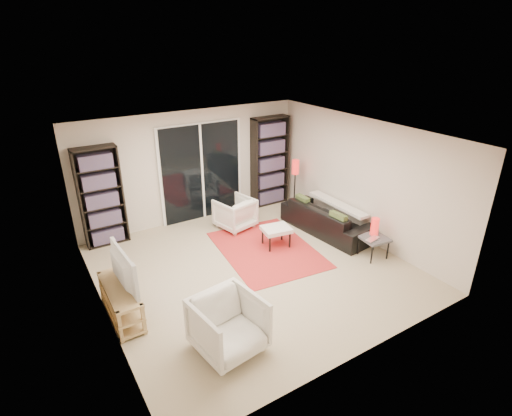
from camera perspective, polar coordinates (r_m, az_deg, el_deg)
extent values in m
plane|color=#C8B38D|center=(7.17, -0.44, -8.59)|extent=(5.00, 5.00, 0.00)
cube|color=beige|center=(8.70, -9.13, 5.84)|extent=(5.00, 0.02, 2.40)
cube|color=beige|center=(4.90, 15.19, -9.78)|extent=(5.00, 0.02, 2.40)
cube|color=beige|center=(5.84, -21.97, -4.99)|extent=(0.02, 5.00, 2.40)
cube|color=beige|center=(8.10, 14.84, 3.97)|extent=(0.02, 5.00, 2.40)
cube|color=white|center=(6.22, -0.50, 10.41)|extent=(5.00, 5.00, 0.02)
cube|color=white|center=(8.79, -7.80, 5.09)|extent=(1.92, 0.06, 2.16)
cube|color=black|center=(8.76, -7.70, 5.03)|extent=(1.80, 0.02, 2.10)
cube|color=white|center=(8.76, -7.67, 5.01)|extent=(0.05, 0.02, 2.10)
cube|color=black|center=(8.13, -21.26, 1.47)|extent=(0.80, 0.30, 1.95)
cube|color=olive|center=(8.11, -21.23, 1.42)|extent=(0.70, 0.22, 1.85)
cube|color=black|center=(9.47, 1.98, 6.67)|extent=(0.90, 0.30, 2.10)
cube|color=olive|center=(9.45, 2.04, 6.64)|extent=(0.80, 0.22, 2.00)
cube|color=tan|center=(6.15, -18.98, -10.85)|extent=(0.38, 1.18, 0.04)
cube|color=tan|center=(6.28, -18.69, -12.59)|extent=(0.38, 1.18, 0.03)
cube|color=tan|center=(6.39, -18.46, -13.97)|extent=(0.38, 1.18, 0.04)
cube|color=tan|center=(5.82, -18.84, -15.85)|extent=(0.05, 0.05, 0.50)
cube|color=tan|center=(6.71, -21.20, -10.42)|extent=(0.05, 0.05, 0.50)
cube|color=tan|center=(5.87, -15.77, -15.04)|extent=(0.05, 0.05, 0.50)
cube|color=tan|center=(6.75, -18.57, -9.77)|extent=(0.05, 0.05, 0.50)
imported|color=black|center=(5.99, -19.18, -8.40)|extent=(0.18, 0.99, 0.57)
cube|color=red|center=(7.74, 1.54, -5.91)|extent=(1.91, 2.43, 0.01)
imported|color=black|center=(8.42, 10.08, -1.48)|extent=(0.99, 2.10, 0.59)
imported|color=white|center=(8.47, -3.03, -0.72)|extent=(0.84, 0.86, 0.66)
imported|color=white|center=(5.37, -3.96, -16.37)|extent=(0.92, 0.94, 0.77)
cube|color=white|center=(7.71, 2.91, -3.07)|extent=(0.59, 0.51, 0.08)
cylinder|color=black|center=(7.59, 1.99, -5.24)|extent=(0.04, 0.04, 0.32)
cylinder|color=black|center=(7.86, 0.95, -4.11)|extent=(0.04, 0.04, 0.32)
cylinder|color=black|center=(7.75, 4.84, -4.64)|extent=(0.04, 0.04, 0.32)
cylinder|color=black|center=(8.02, 3.72, -3.56)|extent=(0.04, 0.04, 0.32)
cube|color=#4B4C51|center=(7.65, 16.54, -4.19)|extent=(0.51, 0.51, 0.04)
cylinder|color=black|center=(7.50, 16.22, -6.36)|extent=(0.03, 0.03, 0.38)
cylinder|color=black|center=(7.74, 14.45, -5.16)|extent=(0.03, 0.03, 0.38)
cylinder|color=black|center=(7.73, 18.31, -5.70)|extent=(0.03, 0.03, 0.38)
cylinder|color=black|center=(7.96, 16.53, -4.55)|extent=(0.03, 0.03, 0.38)
imported|color=silver|center=(7.52, 16.60, -4.40)|extent=(0.35, 0.26, 0.03)
cylinder|color=red|center=(7.68, 16.61, -2.54)|extent=(0.14, 0.14, 0.33)
cylinder|color=black|center=(9.50, 5.42, -0.03)|extent=(0.18, 0.18, 0.03)
cylinder|color=black|center=(9.34, 5.52, 2.42)|extent=(0.03, 0.03, 0.90)
cylinder|color=red|center=(9.14, 5.66, 5.85)|extent=(0.16, 0.16, 0.33)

